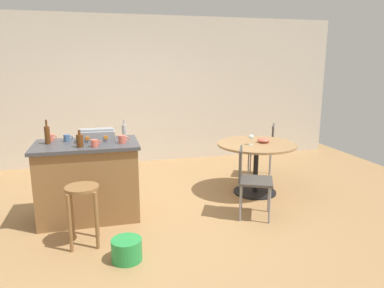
% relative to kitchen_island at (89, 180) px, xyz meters
% --- Properties ---
extents(ground_plane, '(8.80, 8.80, 0.00)m').
position_rel_kitchen_island_xyz_m(ground_plane, '(0.76, -0.15, -0.47)').
color(ground_plane, '#A37A4C').
extents(back_wall, '(8.00, 0.10, 2.70)m').
position_rel_kitchen_island_xyz_m(back_wall, '(0.76, 2.45, 0.88)').
color(back_wall, beige).
rests_on(back_wall, ground_plane).
extents(kitchen_island, '(1.20, 0.73, 0.93)m').
position_rel_kitchen_island_xyz_m(kitchen_island, '(0.00, 0.00, 0.00)').
color(kitchen_island, olive).
rests_on(kitchen_island, ground_plane).
extents(wooden_stool, '(0.34, 0.34, 0.64)m').
position_rel_kitchen_island_xyz_m(wooden_stool, '(-0.04, -0.70, 0.00)').
color(wooden_stool, olive).
rests_on(wooden_stool, ground_plane).
extents(dining_table, '(1.12, 1.12, 0.74)m').
position_rel_kitchen_island_xyz_m(dining_table, '(2.31, 0.27, 0.10)').
color(dining_table, black).
rests_on(dining_table, ground_plane).
extents(folding_chair_near, '(0.54, 0.54, 0.88)m').
position_rel_kitchen_island_xyz_m(folding_chair_near, '(2.77, 0.96, 0.06)').
color(folding_chair_near, '#47423D').
rests_on(folding_chair_near, ground_plane).
extents(folding_chair_far, '(0.53, 0.53, 0.86)m').
position_rel_kitchen_island_xyz_m(folding_chair_far, '(1.90, -0.46, 0.04)').
color(folding_chair_far, '#47423D').
rests_on(folding_chair_far, ground_plane).
extents(toolbox, '(0.42, 0.24, 0.15)m').
position_rel_kitchen_island_xyz_m(toolbox, '(0.13, 0.07, 0.53)').
color(toolbox, gray).
rests_on(toolbox, kitchen_island).
extents(bottle_0, '(0.08, 0.08, 0.20)m').
position_rel_kitchen_island_xyz_m(bottle_0, '(-0.06, -0.20, 0.54)').
color(bottle_0, '#603314').
rests_on(bottle_0, kitchen_island).
extents(bottle_1, '(0.06, 0.06, 0.28)m').
position_rel_kitchen_island_xyz_m(bottle_1, '(-0.43, 0.07, 0.57)').
color(bottle_1, '#603314').
rests_on(bottle_1, kitchen_island).
extents(bottle_2, '(0.06, 0.06, 0.23)m').
position_rel_kitchen_island_xyz_m(bottle_2, '(0.46, 0.21, 0.55)').
color(bottle_2, '#B7B2AD').
rests_on(bottle_2, kitchen_island).
extents(cup_0, '(0.11, 0.08, 0.08)m').
position_rel_kitchen_island_xyz_m(cup_0, '(-0.42, 0.23, 0.50)').
color(cup_0, '#DB6651').
rests_on(cup_0, kitchen_island).
extents(cup_1, '(0.13, 0.09, 0.09)m').
position_rel_kitchen_island_xyz_m(cup_1, '(0.42, -0.10, 0.51)').
color(cup_1, '#DB6651').
rests_on(cup_1, kitchen_island).
extents(cup_2, '(0.11, 0.08, 0.08)m').
position_rel_kitchen_island_xyz_m(cup_2, '(0.10, -0.22, 0.50)').
color(cup_2, '#DB6651').
rests_on(cup_2, kitchen_island).
extents(cup_3, '(0.11, 0.07, 0.08)m').
position_rel_kitchen_island_xyz_m(cup_3, '(-0.22, 0.16, 0.50)').
color(cup_3, '#4C7099').
rests_on(cup_3, kitchen_island).
extents(wine_glass, '(0.07, 0.07, 0.14)m').
position_rel_kitchen_island_xyz_m(wine_glass, '(2.19, 0.21, 0.38)').
color(wine_glass, silver).
rests_on(wine_glass, dining_table).
extents(serving_bowl, '(0.18, 0.18, 0.07)m').
position_rel_kitchen_island_xyz_m(serving_bowl, '(2.42, 0.30, 0.31)').
color(serving_bowl, '#DB6651').
rests_on(serving_bowl, dining_table).
extents(plastic_bucket, '(0.29, 0.29, 0.21)m').
position_rel_kitchen_island_xyz_m(plastic_bucket, '(0.36, -1.12, -0.36)').
color(plastic_bucket, green).
rests_on(plastic_bucket, ground_plane).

